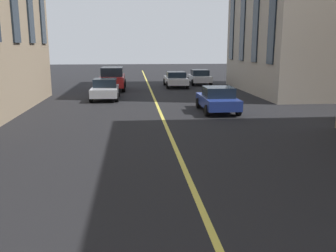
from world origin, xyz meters
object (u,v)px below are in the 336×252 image
(car_white_parked_a, at_px, (176,79))
(car_blue_near, at_px, (218,99))
(car_white_trailing, at_px, (200,77))
(car_red_parked_b, at_px, (112,78))
(car_silver_oncoming, at_px, (105,89))

(car_white_parked_a, height_order, car_blue_near, car_blue_near)
(car_white_trailing, relative_size, car_blue_near, 1.00)
(car_blue_near, bearing_deg, car_white_parked_a, 3.67)
(car_red_parked_b, bearing_deg, car_silver_oncoming, 177.68)
(car_silver_oncoming, distance_m, car_white_trailing, 12.48)
(car_red_parked_b, bearing_deg, car_white_parked_a, -71.94)
(car_silver_oncoming, xyz_separation_m, car_red_parked_b, (5.46, -0.22, 0.27))
(car_white_parked_a, relative_size, car_red_parked_b, 0.94)
(car_silver_oncoming, bearing_deg, car_white_trailing, -41.50)
(car_silver_oncoming, relative_size, car_blue_near, 1.00)
(car_blue_near, xyz_separation_m, car_red_parked_b, (11.04, 6.33, 0.27))
(car_silver_oncoming, height_order, car_red_parked_b, car_red_parked_b)
(car_blue_near, relative_size, car_red_parked_b, 0.83)
(car_silver_oncoming, xyz_separation_m, car_white_trailing, (9.35, -8.27, 0.00))
(car_white_parked_a, xyz_separation_m, car_white_trailing, (2.09, -2.54, -0.00))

